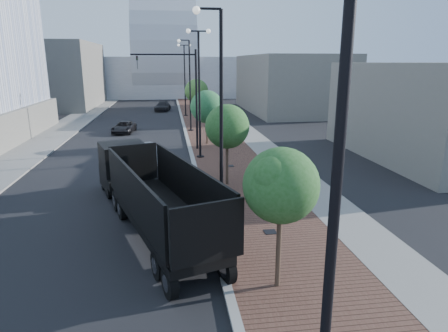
{
  "coord_description": "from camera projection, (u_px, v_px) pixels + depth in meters",
  "views": [
    {
      "loc": [
        -1.65,
        -6.92,
        7.04
      ],
      "look_at": [
        1.0,
        12.0,
        2.0
      ],
      "focal_mm": 31.7,
      "sensor_mm": 36.0,
      "label": 1
    }
  ],
  "objects": [
    {
      "name": "white_sedan",
      "position": [
        146.0,
        154.0,
        28.27
      ],
      "size": [
        3.07,
        4.41,
        1.38
      ],
      "primitive_type": "imported",
      "rotation": [
        0.0,
        0.0,
        0.43
      ],
      "color": "silver",
      "rests_on": "ground"
    },
    {
      "name": "streetlight_4",
      "position": [
        185.0,
        80.0,
        51.55
      ],
      "size": [
        1.72,
        0.56,
        9.28
      ],
      "color": "black",
      "rests_on": "ground"
    },
    {
      "name": "pedestrian",
      "position": [
        294.0,
        164.0,
        24.32
      ],
      "size": [
        0.76,
        0.57,
        1.89
      ],
      "primitive_type": "imported",
      "rotation": [
        0.0,
        0.0,
        2.96
      ],
      "color": "black",
      "rests_on": "ground"
    },
    {
      "name": "tree_0",
      "position": [
        282.0,
        186.0,
        11.84
      ],
      "size": [
        2.37,
        2.31,
        4.62
      ],
      "color": "#382619",
      "rests_on": "ground"
    },
    {
      "name": "streetlight_0",
      "position": [
        333.0,
        224.0,
        5.58
      ],
      "size": [
        1.72,
        0.56,
        9.28
      ],
      "color": "black",
      "rests_on": "ground"
    },
    {
      "name": "curb",
      "position": [
        183.0,
        123.0,
        46.93
      ],
      "size": [
        0.3,
        140.0,
        0.14
      ],
      "primitive_type": "cube",
      "color": "gray",
      "rests_on": "ground"
    },
    {
      "name": "commercial_block_ne",
      "position": [
        290.0,
        83.0,
        57.65
      ],
      "size": [
        12.0,
        22.0,
        8.0
      ],
      "primitive_type": "cube",
      "color": "slate",
      "rests_on": "ground"
    },
    {
      "name": "convention_center",
      "position": [
        165.0,
        67.0,
        88.24
      ],
      "size": [
        50.0,
        30.0,
        50.0
      ],
      "color": "#A4A6AE",
      "rests_on": "ground"
    },
    {
      "name": "utility_cover_1",
      "position": [
        270.0,
        232.0,
        16.6
      ],
      "size": [
        0.5,
        0.5,
        0.02
      ],
      "primitive_type": "cube",
      "color": "black",
      "rests_on": "sidewalk"
    },
    {
      "name": "dump_truck",
      "position": [
        139.0,
        186.0,
        18.78
      ],
      "size": [
        6.23,
        13.38,
        3.18
      ],
      "rotation": [
        0.0,
        0.0,
        0.31
      ],
      "color": "black",
      "rests_on": "ground"
    },
    {
      "name": "concrete_strip",
      "position": [
        234.0,
        122.0,
        47.77
      ],
      "size": [
        2.4,
        140.0,
        0.13
      ],
      "primitive_type": "cube",
      "color": "slate",
      "rests_on": "ground"
    },
    {
      "name": "streetlight_1",
      "position": [
        219.0,
        126.0,
        17.18
      ],
      "size": [
        1.44,
        0.56,
        9.21
      ],
      "color": "black",
      "rests_on": "ground"
    },
    {
      "name": "commercial_block_e",
      "position": [
        436.0,
        111.0,
        29.32
      ],
      "size": [
        10.0,
        16.0,
        7.0
      ],
      "primitive_type": "cube",
      "color": "slate",
      "rests_on": "ground"
    },
    {
      "name": "dark_car_far",
      "position": [
        163.0,
        106.0,
        58.66
      ],
      "size": [
        2.58,
        4.82,
        1.33
      ],
      "primitive_type": "imported",
      "rotation": [
        0.0,
        0.0,
        -0.16
      ],
      "color": "black",
      "rests_on": "ground"
    },
    {
      "name": "streetlight_2",
      "position": [
        199.0,
        94.0,
        28.57
      ],
      "size": [
        1.72,
        0.56,
        9.28
      ],
      "color": "black",
      "rests_on": "ground"
    },
    {
      "name": "streetlight_3",
      "position": [
        189.0,
        89.0,
        40.16
      ],
      "size": [
        1.44,
        0.56,
        9.21
      ],
      "color": "black",
      "rests_on": "ground"
    },
    {
      "name": "utility_cover_2",
      "position": [
        230.0,
        166.0,
        27.13
      ],
      "size": [
        0.5,
        0.5,
        0.02
      ],
      "primitive_type": "cube",
      "color": "black",
      "rests_on": "sidewalk"
    },
    {
      "name": "tree_1",
      "position": [
        228.0,
        127.0,
        22.36
      ],
      "size": [
        2.54,
        2.52,
        4.76
      ],
      "color": "#382619",
      "rests_on": "ground"
    },
    {
      "name": "dark_car_mid",
      "position": [
        124.0,
        127.0,
        40.43
      ],
      "size": [
        2.44,
        4.36,
        1.15
      ],
      "primitive_type": "imported",
      "rotation": [
        0.0,
        0.0,
        -0.13
      ],
      "color": "black",
      "rests_on": "ground"
    },
    {
      "name": "traffic_mast",
      "position": [
        185.0,
        89.0,
        31.28
      ],
      "size": [
        5.09,
        0.2,
        8.0
      ],
      "color": "black",
      "rests_on": "ground"
    },
    {
      "name": "tree_2",
      "position": [
        207.0,
        107.0,
        33.9
      ],
      "size": [
        2.81,
        2.81,
        4.73
      ],
      "color": "#382619",
      "rests_on": "ground"
    },
    {
      "name": "sidewalk",
      "position": [
        212.0,
        122.0,
        47.4
      ],
      "size": [
        7.0,
        140.0,
        0.12
      ],
      "primitive_type": "cube",
      "color": "#4C2D23",
      "rests_on": "ground"
    },
    {
      "name": "west_sidewalk",
      "position": [
        69.0,
        125.0,
        45.19
      ],
      "size": [
        4.0,
        140.0,
        0.12
      ],
      "primitive_type": "cube",
      "color": "slate",
      "rests_on": "ground"
    },
    {
      "name": "tree_3",
      "position": [
        197.0,
        91.0,
        45.26
      ],
      "size": [
        2.71,
        2.71,
        5.18
      ],
      "color": "#382619",
      "rests_on": "ground"
    },
    {
      "name": "commercial_block_nw",
      "position": [
        50.0,
        75.0,
        62.14
      ],
      "size": [
        14.0,
        20.0,
        10.0
      ],
      "primitive_type": "cube",
      "color": "#66635C",
      "rests_on": "ground"
    }
  ]
}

